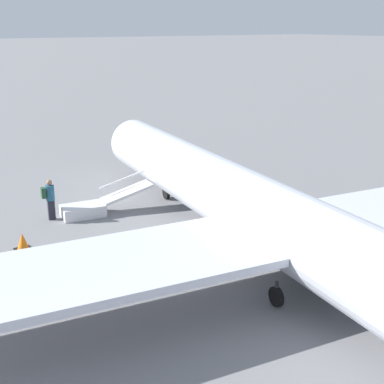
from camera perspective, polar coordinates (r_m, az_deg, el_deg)
ground_plane at (r=18.62m, az=7.31°, el=-7.79°), size 600.00×600.00×0.00m
airplane_main at (r=17.19m, az=9.20°, el=-3.21°), size 30.85×23.74×6.35m
boarding_stairs at (r=23.46m, az=-10.61°, el=-1.56°), size 1.54×4.11×1.62m
passenger at (r=23.09m, az=-14.96°, el=-0.50°), size 0.37×0.56×1.74m
traffic_cone_near_stairs at (r=20.52m, az=-17.61°, el=-5.12°), size 0.59×0.59×0.65m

